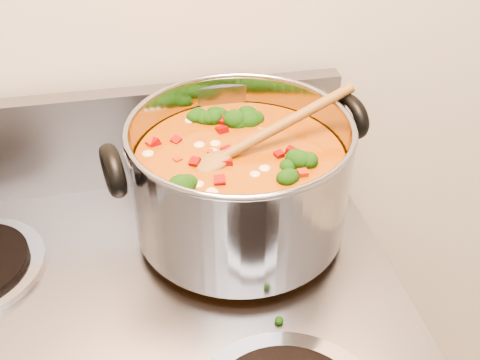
% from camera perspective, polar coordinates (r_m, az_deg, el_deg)
% --- Properties ---
extents(stockpot, '(0.36, 0.29, 0.17)m').
position_cam_1_polar(stockpot, '(0.72, -0.03, 0.12)').
color(stockpot, '#9E9EA5').
rests_on(stockpot, electric_range).
extents(wooden_spoon, '(0.25, 0.09, 0.08)m').
position_cam_1_polar(wooden_spoon, '(0.69, 0.78, 3.88)').
color(wooden_spoon, brown).
rests_on(wooden_spoon, stockpot).
extents(cooktop_crumbs, '(0.21, 0.35, 0.01)m').
position_cam_1_polar(cooktop_crumbs, '(0.73, -0.08, -8.77)').
color(cooktop_crumbs, black).
rests_on(cooktop_crumbs, electric_range).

